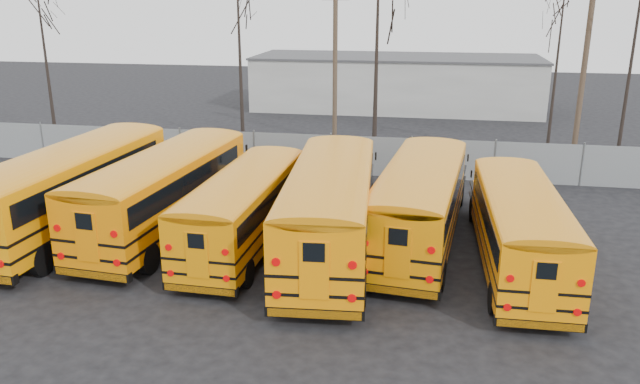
% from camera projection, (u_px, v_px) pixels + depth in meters
% --- Properties ---
extents(ground, '(120.00, 120.00, 0.00)m').
position_uv_depth(ground, '(272.00, 272.00, 20.44)').
color(ground, black).
rests_on(ground, ground).
extents(fence, '(40.00, 0.04, 2.00)m').
position_uv_depth(fence, '(331.00, 154.00, 31.40)').
color(fence, gray).
rests_on(fence, ground).
extents(distant_building, '(22.00, 8.00, 4.00)m').
position_uv_depth(distant_building, '(396.00, 83.00, 49.53)').
color(distant_building, beige).
rests_on(distant_building, ground).
extents(bus_a, '(3.43, 12.13, 3.36)m').
position_uv_depth(bus_a, '(73.00, 182.00, 23.43)').
color(bus_a, black).
rests_on(bus_a, ground).
extents(bus_b, '(3.57, 11.56, 3.19)m').
position_uv_depth(bus_b, '(167.00, 185.00, 23.38)').
color(bus_b, black).
rests_on(bus_b, ground).
extents(bus_c, '(2.63, 10.16, 2.82)m').
position_uv_depth(bus_c, '(246.00, 202.00, 22.07)').
color(bus_c, black).
rests_on(bus_c, ground).
extents(bus_d, '(3.60, 11.92, 3.29)m').
position_uv_depth(bus_d, '(331.00, 202.00, 21.25)').
color(bus_d, black).
rests_on(bus_d, ground).
extents(bus_e, '(3.67, 11.25, 3.09)m').
position_uv_depth(bus_e, '(420.00, 197.00, 22.19)').
color(bus_e, black).
rests_on(bus_e, ground).
extents(bus_f, '(2.56, 10.24, 2.85)m').
position_uv_depth(bus_f, '(519.00, 221.00, 20.17)').
color(bus_f, black).
rests_on(bus_f, ground).
extents(utility_pole_left, '(1.61, 0.29, 9.06)m').
position_uv_depth(utility_pole_left, '(335.00, 65.00, 37.39)').
color(utility_pole_left, '#4C3B2B').
rests_on(utility_pole_left, ground).
extents(utility_pole_right, '(1.60, 0.67, 9.30)m').
position_uv_depth(utility_pole_right, '(583.00, 75.00, 31.97)').
color(utility_pole_right, '#4D3B2B').
rests_on(utility_pole_right, ground).
extents(tree_0, '(0.26, 0.26, 10.12)m').
position_uv_depth(tree_0, '(46.00, 57.00, 37.83)').
color(tree_0, black).
rests_on(tree_0, ground).
extents(tree_1, '(0.26, 0.26, 10.98)m').
position_uv_depth(tree_1, '(240.00, 52.00, 36.55)').
color(tree_1, black).
rests_on(tree_1, ground).
extents(tree_2, '(0.26, 0.26, 10.74)m').
position_uv_depth(tree_2, '(376.00, 64.00, 31.33)').
color(tree_2, black).
rests_on(tree_2, ground).
extents(tree_3, '(0.26, 0.26, 9.54)m').
position_uv_depth(tree_3, '(556.00, 75.00, 31.95)').
color(tree_3, black).
rests_on(tree_3, ground).
extents(tree_4, '(0.26, 0.26, 12.89)m').
position_uv_depth(tree_4, '(634.00, 44.00, 29.97)').
color(tree_4, black).
rests_on(tree_4, ground).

